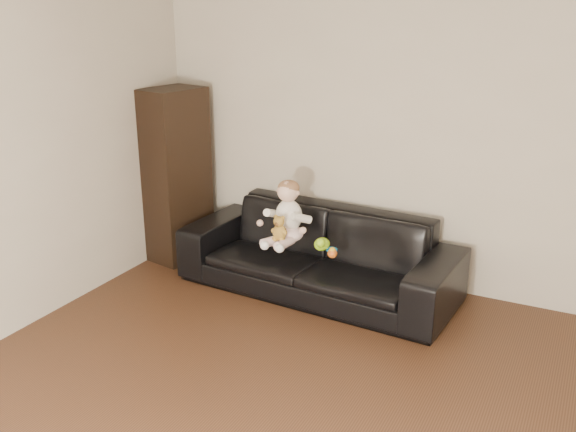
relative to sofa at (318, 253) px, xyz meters
The scene contains 9 objects.
wall_back 1.34m from the sofa, 32.32° to the left, with size 5.00×5.00×0.00m, color #B8AE9B.
sofa is the anchor object (origin of this frame).
cabinet 1.56m from the sofa, behind, with size 0.40×0.55×1.60m, color black.
shelf_item 1.69m from the sofa, behind, with size 0.18×0.25×0.28m, color silver.
baby 0.42m from the sofa, 150.74° to the right, with size 0.39×0.46×0.52m.
teddy_bear 0.45m from the sofa, 127.02° to the right, with size 0.13×0.13×0.21m.
toy_green 0.26m from the sofa, 57.26° to the right, with size 0.12×0.15×0.10m, color #92D218.
toy_rattle 0.40m from the sofa, 48.84° to the right, with size 0.08×0.08×0.08m, color #C75717.
toy_blue_disc 0.25m from the sofa, 37.05° to the right, with size 0.09×0.09×0.01m, color #1983CC.
Camera 1 is at (1.22, -2.29, 2.36)m, focal length 40.00 mm.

